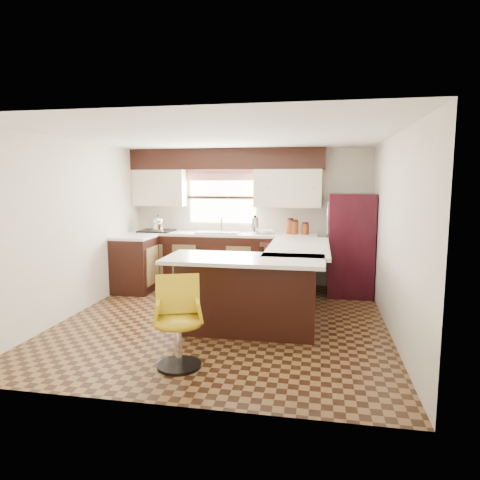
% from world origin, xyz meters
% --- Properties ---
extents(floor, '(4.40, 4.40, 0.00)m').
position_xyz_m(floor, '(0.00, 0.00, 0.00)').
color(floor, '#49301A').
rests_on(floor, ground).
extents(ceiling, '(4.40, 4.40, 0.00)m').
position_xyz_m(ceiling, '(0.00, 0.00, 2.40)').
color(ceiling, silver).
rests_on(ceiling, wall_back).
extents(wall_back, '(4.40, 0.00, 4.40)m').
position_xyz_m(wall_back, '(0.00, 2.20, 1.20)').
color(wall_back, beige).
rests_on(wall_back, floor).
extents(wall_front, '(4.40, 0.00, 4.40)m').
position_xyz_m(wall_front, '(0.00, -2.20, 1.20)').
color(wall_front, beige).
rests_on(wall_front, floor).
extents(wall_left, '(0.00, 4.40, 4.40)m').
position_xyz_m(wall_left, '(-2.10, 0.00, 1.20)').
color(wall_left, beige).
rests_on(wall_left, floor).
extents(wall_right, '(0.00, 4.40, 4.40)m').
position_xyz_m(wall_right, '(2.10, 0.00, 1.20)').
color(wall_right, beige).
rests_on(wall_right, floor).
extents(base_cab_back, '(3.30, 0.60, 0.90)m').
position_xyz_m(base_cab_back, '(-0.45, 1.90, 0.45)').
color(base_cab_back, black).
rests_on(base_cab_back, floor).
extents(base_cab_left, '(0.60, 0.70, 0.90)m').
position_xyz_m(base_cab_left, '(-1.80, 1.25, 0.45)').
color(base_cab_left, black).
rests_on(base_cab_left, floor).
extents(counter_back, '(3.30, 0.60, 0.04)m').
position_xyz_m(counter_back, '(-0.45, 1.90, 0.92)').
color(counter_back, silver).
rests_on(counter_back, base_cab_back).
extents(counter_left, '(0.60, 0.70, 0.04)m').
position_xyz_m(counter_left, '(-1.80, 1.25, 0.92)').
color(counter_left, silver).
rests_on(counter_left, base_cab_left).
extents(soffit, '(3.40, 0.35, 0.36)m').
position_xyz_m(soffit, '(-0.40, 2.03, 2.22)').
color(soffit, black).
rests_on(soffit, wall_back).
extents(upper_cab_left, '(0.94, 0.35, 0.64)m').
position_xyz_m(upper_cab_left, '(-1.62, 2.03, 1.72)').
color(upper_cab_left, beige).
rests_on(upper_cab_left, wall_back).
extents(upper_cab_right, '(1.14, 0.35, 0.64)m').
position_xyz_m(upper_cab_right, '(0.68, 2.03, 1.72)').
color(upper_cab_right, beige).
rests_on(upper_cab_right, wall_back).
extents(window_pane, '(1.20, 0.02, 0.90)m').
position_xyz_m(window_pane, '(-0.50, 2.18, 1.55)').
color(window_pane, white).
rests_on(window_pane, wall_back).
extents(valance, '(1.30, 0.06, 0.18)m').
position_xyz_m(valance, '(-0.50, 2.14, 1.94)').
color(valance, '#D19B93').
rests_on(valance, wall_back).
extents(sink, '(0.75, 0.45, 0.03)m').
position_xyz_m(sink, '(-0.50, 1.88, 0.96)').
color(sink, '#B2B2B7').
rests_on(sink, counter_back).
extents(dishwasher, '(0.58, 0.03, 0.78)m').
position_xyz_m(dishwasher, '(0.55, 1.61, 0.43)').
color(dishwasher, black).
rests_on(dishwasher, floor).
extents(cooktop, '(0.58, 0.50, 0.02)m').
position_xyz_m(cooktop, '(-1.65, 1.88, 0.96)').
color(cooktop, black).
rests_on(cooktop, counter_back).
extents(peninsula_long, '(0.60, 1.95, 0.90)m').
position_xyz_m(peninsula_long, '(0.90, 0.62, 0.45)').
color(peninsula_long, black).
rests_on(peninsula_long, floor).
extents(peninsula_return, '(1.65, 0.60, 0.90)m').
position_xyz_m(peninsula_return, '(0.38, -0.35, 0.45)').
color(peninsula_return, black).
rests_on(peninsula_return, floor).
extents(counter_pen_long, '(0.84, 1.95, 0.04)m').
position_xyz_m(counter_pen_long, '(0.95, 0.62, 0.92)').
color(counter_pen_long, silver).
rests_on(counter_pen_long, peninsula_long).
extents(counter_pen_return, '(1.89, 0.84, 0.04)m').
position_xyz_m(counter_pen_return, '(0.35, -0.44, 0.92)').
color(counter_pen_return, silver).
rests_on(counter_pen_return, peninsula_return).
extents(refrigerator, '(0.71, 0.68, 1.65)m').
position_xyz_m(refrigerator, '(1.73, 1.67, 0.82)').
color(refrigerator, black).
rests_on(refrigerator, floor).
extents(bar_chair, '(0.61, 0.61, 0.91)m').
position_xyz_m(bar_chair, '(-0.12, -1.47, 0.45)').
color(bar_chair, gold).
rests_on(bar_chair, floor).
extents(kettle, '(0.20, 0.20, 0.27)m').
position_xyz_m(kettle, '(-1.62, 1.88, 1.10)').
color(kettle, silver).
rests_on(kettle, cooktop).
extents(percolator, '(0.14, 0.14, 0.28)m').
position_xyz_m(percolator, '(0.13, 1.90, 1.08)').
color(percolator, silver).
rests_on(percolator, counter_back).
extents(mixing_bowl, '(0.35, 0.35, 0.07)m').
position_xyz_m(mixing_bowl, '(0.31, 1.90, 0.98)').
color(mixing_bowl, white).
rests_on(mixing_bowl, counter_back).
extents(canister_large, '(0.12, 0.12, 0.25)m').
position_xyz_m(canister_large, '(0.74, 1.92, 1.07)').
color(canister_large, maroon).
rests_on(canister_large, counter_back).
extents(canister_med, '(0.14, 0.14, 0.22)m').
position_xyz_m(canister_med, '(0.81, 1.92, 1.05)').
color(canister_med, maroon).
rests_on(canister_med, counter_back).
extents(canister_small, '(0.12, 0.12, 0.18)m').
position_xyz_m(canister_small, '(0.99, 1.92, 1.04)').
color(canister_small, maroon).
rests_on(canister_small, counter_back).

